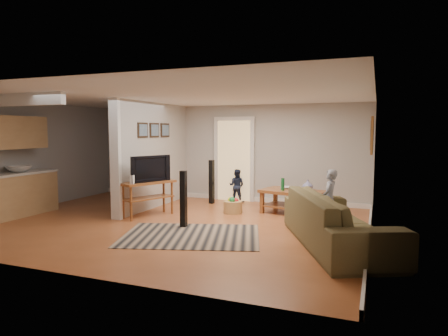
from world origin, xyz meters
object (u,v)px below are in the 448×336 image
at_px(speaker_left, 184,199).
at_px(toddler, 237,202).
at_px(coffee_table, 294,195).
at_px(tv_console, 148,185).
at_px(child, 329,228).
at_px(speaker_right, 212,182).
at_px(toy_basket, 233,206).
at_px(sofa, 337,246).

distance_m(speaker_left, toddler, 2.95).
distance_m(coffee_table, tv_console, 3.19).
height_order(child, toddler, child).
bearing_deg(speaker_right, toy_basket, -37.88).
relative_size(toy_basket, child, 0.38).
relative_size(speaker_left, speaker_right, 0.98).
relative_size(tv_console, toddler, 1.50).
bearing_deg(speaker_left, sofa, -4.43).
bearing_deg(toy_basket, child, -16.74).
bearing_deg(sofa, toddler, 17.56).
relative_size(speaker_left, child, 0.97).
height_order(coffee_table, speaker_left, speaker_left).
distance_m(coffee_table, toddler, 1.96).
xyz_separation_m(speaker_left, toy_basket, (0.43, 1.56, -0.39)).
xyz_separation_m(coffee_table, speaker_left, (-1.72, -1.96, 0.13)).
bearing_deg(sofa, coffee_table, 3.00).
bearing_deg(child, toddler, -122.63).
height_order(coffee_table, tv_console, tv_console).
distance_m(toy_basket, child, 2.27).
xyz_separation_m(sofa, toddler, (-2.79, 3.13, 0.00)).
distance_m(tv_console, child, 3.82).
distance_m(speaker_right, child, 3.51).
height_order(sofa, toy_basket, sofa).
bearing_deg(sofa, toy_basket, 29.18).
bearing_deg(tv_console, sofa, 12.01).
bearing_deg(toy_basket, tv_console, -148.21).
bearing_deg(toy_basket, speaker_left, -105.50).
xyz_separation_m(toy_basket, child, (2.17, -0.65, -0.15)).
bearing_deg(child, speaker_right, -111.97).
height_order(sofa, toddler, toddler).
relative_size(sofa, tv_console, 2.22).
distance_m(tv_console, toddler, 2.69).
bearing_deg(speaker_right, speaker_left, -71.23).
relative_size(coffee_table, speaker_right, 1.37).
distance_m(sofa, tv_console, 4.13).
bearing_deg(toy_basket, toddler, 105.81).
xyz_separation_m(sofa, tv_console, (-3.99, 0.82, 0.69)).
height_order(coffee_table, toddler, coffee_table).
distance_m(sofa, speaker_left, 2.91).
relative_size(sofa, toy_basket, 6.79).
distance_m(coffee_table, toy_basket, 1.38).
bearing_deg(tv_console, child, 28.60).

